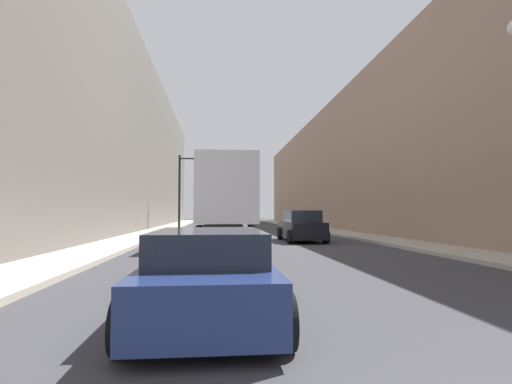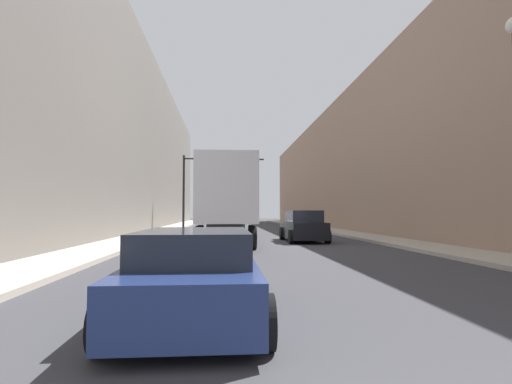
{
  "view_description": "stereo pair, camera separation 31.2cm",
  "coord_description": "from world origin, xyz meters",
  "px_view_note": "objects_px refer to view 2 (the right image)",
  "views": [
    {
      "loc": [
        -2.12,
        -0.76,
        1.56
      ],
      "look_at": [
        -0.53,
        15.72,
        2.41
      ],
      "focal_mm": 28.0,
      "sensor_mm": 36.0,
      "label": 1
    },
    {
      "loc": [
        -1.81,
        -0.79,
        1.56
      ],
      "look_at": [
        -0.53,
        15.72,
        2.41
      ],
      "focal_mm": 28.0,
      "sensor_mm": 36.0,
      "label": 2
    }
  ],
  "objects_px": {
    "semi_truck": "(226,200)",
    "traffic_signal_gantry": "(206,176)",
    "sedan_car": "(196,274)",
    "suv_car": "(303,227)"
  },
  "relations": [
    {
      "from": "sedan_car",
      "to": "traffic_signal_gantry",
      "type": "relative_size",
      "value": 0.6
    },
    {
      "from": "semi_truck",
      "to": "traffic_signal_gantry",
      "type": "distance_m",
      "value": 14.11
    },
    {
      "from": "semi_truck",
      "to": "sedan_car",
      "type": "relative_size",
      "value": 3.09
    },
    {
      "from": "sedan_car",
      "to": "suv_car",
      "type": "height_order",
      "value": "suv_car"
    },
    {
      "from": "sedan_car",
      "to": "suv_car",
      "type": "xyz_separation_m",
      "value": [
        4.62,
        15.04,
        0.15
      ]
    },
    {
      "from": "semi_truck",
      "to": "traffic_signal_gantry",
      "type": "height_order",
      "value": "traffic_signal_gantry"
    },
    {
      "from": "semi_truck",
      "to": "suv_car",
      "type": "bearing_deg",
      "value": -14.81
    },
    {
      "from": "semi_truck",
      "to": "traffic_signal_gantry",
      "type": "xyz_separation_m",
      "value": [
        -1.8,
        13.77,
        2.53
      ]
    },
    {
      "from": "semi_truck",
      "to": "sedan_car",
      "type": "distance_m",
      "value": 16.22
    },
    {
      "from": "traffic_signal_gantry",
      "to": "sedan_car",
      "type": "bearing_deg",
      "value": -87.5
    }
  ]
}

